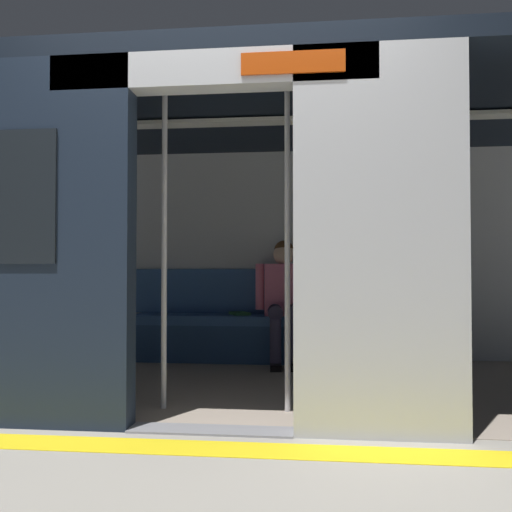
# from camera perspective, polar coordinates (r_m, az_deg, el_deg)

# --- Properties ---
(ground_plane) EXTENTS (60.00, 60.00, 0.00)m
(ground_plane) POSITION_cam_1_polar(r_m,az_deg,el_deg) (3.22, -4.63, -17.49)
(ground_plane) COLOR gray
(platform_edge_strip) EXTENTS (8.00, 0.24, 0.01)m
(platform_edge_strip) POSITION_cam_1_polar(r_m,az_deg,el_deg) (2.94, -5.80, -19.01)
(platform_edge_strip) COLOR yellow
(platform_edge_strip) RESTS_ON ground_plane
(train_car) EXTENTS (6.40, 2.82, 2.22)m
(train_car) POSITION_cam_1_polar(r_m,az_deg,el_deg) (4.36, -2.20, 6.32)
(train_car) COLOR silver
(train_car) RESTS_ON ground_plane
(bench_seat) EXTENTS (2.43, 0.44, 0.45)m
(bench_seat) POSITION_cam_1_polar(r_m,az_deg,el_deg) (5.41, 0.06, -7.23)
(bench_seat) COLOR #38609E
(bench_seat) RESTS_ON ground_plane
(person_seated) EXTENTS (0.55, 0.70, 1.18)m
(person_seated) POSITION_cam_1_polar(r_m,az_deg,el_deg) (5.31, 2.93, -3.81)
(person_seated) COLOR pink
(person_seated) RESTS_ON ground_plane
(handbag) EXTENTS (0.26, 0.15, 0.17)m
(handbag) POSITION_cam_1_polar(r_m,az_deg,el_deg) (5.40, 8.04, -5.21)
(handbag) COLOR #262D4C
(handbag) RESTS_ON bench_seat
(book) EXTENTS (0.24, 0.27, 0.03)m
(book) POSITION_cam_1_polar(r_m,az_deg,el_deg) (5.47, -1.68, -5.91)
(book) COLOR #33723F
(book) RESTS_ON bench_seat
(grab_pole_door) EXTENTS (0.04, 0.04, 2.08)m
(grab_pole_door) POSITION_cam_1_polar(r_m,az_deg,el_deg) (3.63, -9.41, 0.97)
(grab_pole_door) COLOR silver
(grab_pole_door) RESTS_ON ground_plane
(grab_pole_far) EXTENTS (0.04, 0.04, 2.08)m
(grab_pole_far) POSITION_cam_1_polar(r_m,az_deg,el_deg) (3.51, 3.24, 1.03)
(grab_pole_far) COLOR silver
(grab_pole_far) RESTS_ON ground_plane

